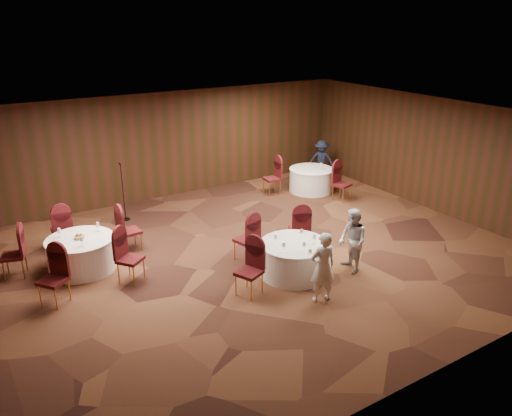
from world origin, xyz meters
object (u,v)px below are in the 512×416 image
table_right (311,180)px  woman_b (352,241)px  table_main (294,259)px  mic_stand (124,204)px  woman_a (323,267)px  man_c (321,160)px  table_left (82,254)px

table_right → woman_b: bearing=-118.3°
table_main → mic_stand: 5.41m
woman_a → man_c: (4.93, 6.20, -0.05)m
table_main → table_left: bearing=145.4°
mic_stand → man_c: size_ratio=1.19×
man_c → table_main: bearing=-87.3°
table_right → man_c: man_c is taller
table_left → mic_stand: mic_stand is taller
table_left → woman_b: bearing=-32.4°
table_right → woman_a: bearing=-125.8°
woman_a → table_left: bearing=-35.2°
table_right → woman_a: 6.62m
table_left → table_right: same height
table_main → woman_a: 1.22m
table_left → woman_a: (3.69, -3.81, 0.35)m
table_left → woman_a: 5.31m
table_right → mic_stand: mic_stand is taller
woman_a → woman_b: 1.46m
table_main → table_right: bearing=48.6°
table_left → mic_stand: (1.72, 2.32, 0.09)m
mic_stand → woman_b: mic_stand is taller
table_left → woman_b: woman_b is taller
table_right → woman_a: (-3.87, -5.37, 0.35)m
woman_b → mic_stand: bearing=-136.3°
table_right → woman_a: size_ratio=0.96×
table_main → mic_stand: (-2.13, 4.97, 0.09)m
table_left → woman_b: (5.01, -3.18, 0.34)m
table_right → woman_b: size_ratio=0.98×
mic_stand → table_right: bearing=-7.4°
table_right → table_left: bearing=-168.3°
mic_stand → man_c: 6.90m
table_main → table_right: (3.71, 4.21, 0.00)m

